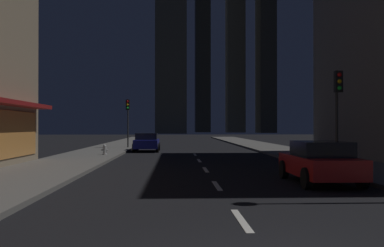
% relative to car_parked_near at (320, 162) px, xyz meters
% --- Properties ---
extents(ground_plane, '(78.00, 136.00, 0.10)m').
position_rel_car_parked_near_xyz_m(ground_plane, '(-3.60, 23.13, -0.79)').
color(ground_plane, black).
extents(sidewalk_right, '(4.00, 76.00, 0.15)m').
position_rel_car_parked_near_xyz_m(sidewalk_right, '(3.40, 23.13, -0.67)').
color(sidewalk_right, '#605E59').
rests_on(sidewalk_right, ground).
extents(sidewalk_left, '(4.00, 76.00, 0.15)m').
position_rel_car_parked_near_xyz_m(sidewalk_left, '(-10.60, 23.13, -0.67)').
color(sidewalk_left, '#605E59').
rests_on(sidewalk_left, ground).
extents(lane_marking_center, '(0.16, 28.20, 0.01)m').
position_rel_car_parked_near_xyz_m(lane_marking_center, '(-3.60, 2.13, -0.73)').
color(lane_marking_center, silver).
rests_on(lane_marking_center, ground).
extents(skyscraper_distant_tall, '(8.75, 8.06, 70.94)m').
position_rel_car_parked_near_xyz_m(skyscraper_distant_tall, '(-6.16, 107.05, 34.73)').
color(skyscraper_distant_tall, brown).
rests_on(skyscraper_distant_tall, ground).
extents(skyscraper_distant_mid, '(5.15, 8.24, 68.51)m').
position_rel_car_parked_near_xyz_m(skyscraper_distant_mid, '(4.69, 135.97, 33.51)').
color(skyscraper_distant_mid, '#3E3B2F').
rests_on(skyscraper_distant_mid, ground).
extents(skyscraper_distant_short, '(6.01, 6.46, 49.38)m').
position_rel_car_parked_near_xyz_m(skyscraper_distant_short, '(15.42, 129.52, 23.95)').
color(skyscraper_distant_short, '#5B5744').
rests_on(skyscraper_distant_short, ground).
extents(skyscraper_distant_slender, '(5.12, 8.96, 78.67)m').
position_rel_car_parked_near_xyz_m(skyscraper_distant_slender, '(23.94, 120.56, 38.60)').
color(skyscraper_distant_slender, '#322F25').
rests_on(skyscraper_distant_slender, ground).
extents(car_parked_near, '(1.98, 4.24, 1.45)m').
position_rel_car_parked_near_xyz_m(car_parked_near, '(0.00, 0.00, 0.00)').
color(car_parked_near, '#B21919').
rests_on(car_parked_near, ground).
extents(car_parked_far, '(1.98, 4.24, 1.45)m').
position_rel_car_parked_near_xyz_m(car_parked_far, '(-7.20, 19.07, 0.00)').
color(car_parked_far, navy).
rests_on(car_parked_far, ground).
extents(fire_hydrant_far_left, '(0.42, 0.30, 0.65)m').
position_rel_car_parked_near_xyz_m(fire_hydrant_far_left, '(-9.50, 13.11, -0.29)').
color(fire_hydrant_far_left, '#B2B2B2').
rests_on(fire_hydrant_far_left, sidewalk_left).
extents(traffic_light_near_right, '(0.32, 0.48, 4.20)m').
position_rel_car_parked_near_xyz_m(traffic_light_near_right, '(1.90, 3.28, 2.45)').
color(traffic_light_near_right, '#2D2D2D').
rests_on(traffic_light_near_right, sidewalk_right).
extents(traffic_light_far_left, '(0.32, 0.48, 4.20)m').
position_rel_car_parked_near_xyz_m(traffic_light_far_left, '(-9.10, 22.84, 2.45)').
color(traffic_light_far_left, '#2D2D2D').
rests_on(traffic_light_far_left, sidewalk_left).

